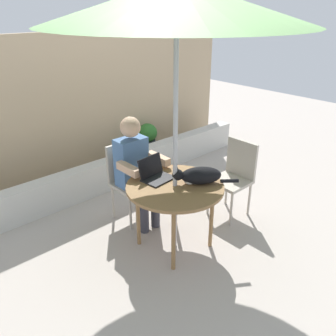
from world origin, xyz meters
name	(u,v)px	position (x,y,z in m)	size (l,w,h in m)	color
ground_plane	(174,244)	(0.00, 0.00, 0.00)	(14.00, 14.00, 0.00)	#ADA399
fence_back	(63,110)	(0.00, 2.21, 1.00)	(5.92, 0.08, 1.99)	tan
planter_wall_low	(95,179)	(0.00, 1.53, 0.21)	(5.33, 0.20, 0.41)	beige
patio_table	(175,191)	(0.00, 0.00, 0.64)	(0.96, 0.96, 0.71)	olive
patio_umbrella	(177,3)	(0.00, 0.00, 2.31)	(2.22, 2.22, 2.48)	#B7B7BC
chair_occupied	(128,175)	(0.00, 0.78, 0.53)	(0.40, 0.40, 0.90)	#B2A899
chair_empty	(235,172)	(0.97, 0.00, 0.53)	(0.40, 0.40, 0.90)	#B2A899
person_seated	(136,166)	(0.00, 0.63, 0.70)	(0.48, 0.48, 1.24)	#4C72A5
laptop	(154,172)	(-0.05, 0.25, 0.77)	(0.32, 0.28, 0.21)	black
cat	(198,176)	(0.19, -0.13, 0.79)	(0.53, 0.45, 0.17)	black
potted_plant_near_fence	(148,139)	(1.26, 1.97, 0.32)	(0.31, 0.31, 0.58)	#33383D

